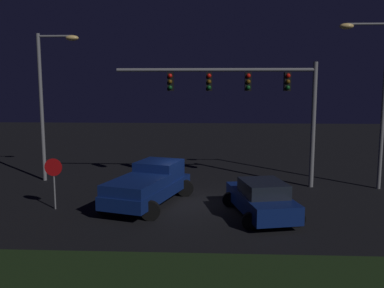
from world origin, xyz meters
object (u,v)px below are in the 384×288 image
(pickup_truck, at_px, (150,182))
(street_lamp_right, at_px, (375,86))
(car_sedan, at_px, (261,199))
(traffic_signal_gantry, at_px, (249,91))
(stop_sign, at_px, (54,174))
(street_lamp_left, at_px, (49,90))

(pickup_truck, relative_size, street_lamp_right, 0.68)
(pickup_truck, distance_m, car_sedan, 5.07)
(pickup_truck, relative_size, traffic_signal_gantry, 0.56)
(pickup_truck, xyz_separation_m, stop_sign, (-3.99, -1.01, 0.56))
(traffic_signal_gantry, bearing_deg, car_sedan, -88.20)
(street_lamp_right, bearing_deg, stop_sign, -163.67)
(street_lamp_left, height_order, street_lamp_right, street_lamp_right)
(pickup_truck, height_order, car_sedan, pickup_truck)
(street_lamp_left, bearing_deg, street_lamp_right, -3.46)
(street_lamp_right, xyz_separation_m, stop_sign, (-14.94, -4.38, -3.73))
(street_lamp_left, relative_size, street_lamp_right, 0.95)
(pickup_truck, relative_size, car_sedan, 1.23)
(street_lamp_right, height_order, stop_sign, street_lamp_right)
(pickup_truck, xyz_separation_m, traffic_signal_gantry, (4.65, 3.58, 4.03))
(street_lamp_left, distance_m, street_lamp_right, 17.16)
(street_lamp_right, bearing_deg, street_lamp_left, 176.54)
(car_sedan, bearing_deg, pickup_truck, 59.40)
(traffic_signal_gantry, bearing_deg, pickup_truck, -142.41)
(traffic_signal_gantry, bearing_deg, street_lamp_right, -1.86)
(stop_sign, bearing_deg, traffic_signal_gantry, 27.95)
(traffic_signal_gantry, distance_m, street_lamp_right, 6.31)
(car_sedan, height_order, stop_sign, stop_sign)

